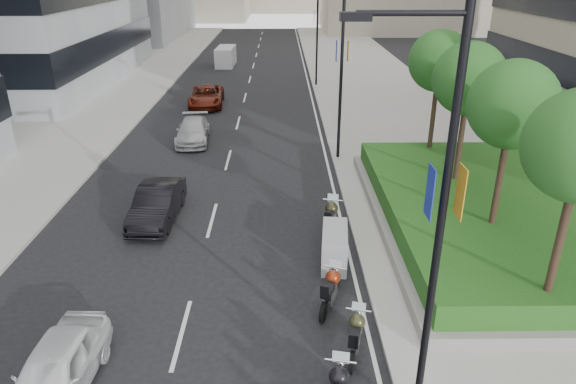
{
  "coord_description": "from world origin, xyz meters",
  "views": [
    {
      "loc": [
        1.31,
        -7.51,
        9.38
      ],
      "look_at": [
        1.54,
        9.2,
        2.0
      ],
      "focal_mm": 32.0,
      "sensor_mm": 36.0,
      "label": 1
    }
  ],
  "objects_px": {
    "motorcycle_5": "(334,247)",
    "car_d": "(206,96)",
    "motorcycle_4": "(331,289)",
    "delivery_van": "(226,57)",
    "car_c": "(193,131)",
    "lamp_post_0": "(433,218)",
    "car_a": "(56,370)",
    "lamp_post_1": "(339,62)",
    "motorcycle_6": "(331,218)",
    "motorcycle_3": "(356,335)",
    "car_b": "(157,204)",
    "lamp_post_2": "(315,24)"
  },
  "relations": [
    {
      "from": "car_d",
      "to": "motorcycle_5",
      "type": "bearing_deg",
      "value": -74.53
    },
    {
      "from": "lamp_post_1",
      "to": "lamp_post_2",
      "type": "xyz_separation_m",
      "value": [
        0.0,
        18.0,
        0.0
      ]
    },
    {
      "from": "lamp_post_1",
      "to": "delivery_van",
      "type": "xyz_separation_m",
      "value": [
        -8.45,
        27.79,
        -4.2
      ]
    },
    {
      "from": "lamp_post_0",
      "to": "car_a",
      "type": "bearing_deg",
      "value": 173.72
    },
    {
      "from": "lamp_post_1",
      "to": "car_d",
      "type": "distance_m",
      "value": 14.84
    },
    {
      "from": "car_a",
      "to": "car_c",
      "type": "bearing_deg",
      "value": 91.97
    },
    {
      "from": "motorcycle_3",
      "to": "car_b",
      "type": "height_order",
      "value": "car_b"
    },
    {
      "from": "lamp_post_2",
      "to": "car_c",
      "type": "distance_m",
      "value": 17.42
    },
    {
      "from": "delivery_van",
      "to": "car_c",
      "type": "bearing_deg",
      "value": -86.96
    },
    {
      "from": "car_c",
      "to": "motorcycle_6",
      "type": "bearing_deg",
      "value": -62.22
    },
    {
      "from": "motorcycle_5",
      "to": "motorcycle_4",
      "type": "bearing_deg",
      "value": 177.79
    },
    {
      "from": "car_b",
      "to": "car_d",
      "type": "relative_size",
      "value": 0.84
    },
    {
      "from": "lamp_post_0",
      "to": "lamp_post_1",
      "type": "distance_m",
      "value": 17.0
    },
    {
      "from": "car_a",
      "to": "car_d",
      "type": "bearing_deg",
      "value": 92.81
    },
    {
      "from": "motorcycle_3",
      "to": "car_c",
      "type": "relative_size",
      "value": 0.46
    },
    {
      "from": "motorcycle_5",
      "to": "car_a",
      "type": "distance_m",
      "value": 9.16
    },
    {
      "from": "lamp_post_2",
      "to": "motorcycle_6",
      "type": "height_order",
      "value": "lamp_post_2"
    },
    {
      "from": "lamp_post_1",
      "to": "delivery_van",
      "type": "distance_m",
      "value": 29.35
    },
    {
      "from": "car_c",
      "to": "lamp_post_0",
      "type": "bearing_deg",
      "value": -72.44
    },
    {
      "from": "motorcycle_4",
      "to": "car_d",
      "type": "bearing_deg",
      "value": 35.58
    },
    {
      "from": "motorcycle_3",
      "to": "car_c",
      "type": "distance_m",
      "value": 19.25
    },
    {
      "from": "motorcycle_3",
      "to": "motorcycle_6",
      "type": "height_order",
      "value": "motorcycle_6"
    },
    {
      "from": "delivery_van",
      "to": "motorcycle_6",
      "type": "bearing_deg",
      "value": -76.36
    },
    {
      "from": "motorcycle_4",
      "to": "delivery_van",
      "type": "height_order",
      "value": "delivery_van"
    },
    {
      "from": "motorcycle_5",
      "to": "motorcycle_6",
      "type": "bearing_deg",
      "value": 4.29
    },
    {
      "from": "car_b",
      "to": "lamp_post_2",
      "type": "bearing_deg",
      "value": 74.47
    },
    {
      "from": "motorcycle_5",
      "to": "car_d",
      "type": "distance_m",
      "value": 23.04
    },
    {
      "from": "motorcycle_5",
      "to": "car_a",
      "type": "bearing_deg",
      "value": 134.87
    },
    {
      "from": "lamp_post_2",
      "to": "car_a",
      "type": "bearing_deg",
      "value": -103.47
    },
    {
      "from": "lamp_post_0",
      "to": "motorcycle_5",
      "type": "distance_m",
      "value": 8.07
    },
    {
      "from": "motorcycle_4",
      "to": "car_c",
      "type": "distance_m",
      "value": 17.18
    },
    {
      "from": "lamp_post_1",
      "to": "car_c",
      "type": "xyz_separation_m",
      "value": [
        -7.95,
        3.15,
        -4.43
      ]
    },
    {
      "from": "motorcycle_4",
      "to": "motorcycle_5",
      "type": "relative_size",
      "value": 0.94
    },
    {
      "from": "motorcycle_3",
      "to": "car_a",
      "type": "height_order",
      "value": "car_a"
    },
    {
      "from": "delivery_van",
      "to": "motorcycle_5",
      "type": "bearing_deg",
      "value": -77.11
    },
    {
      "from": "lamp_post_0",
      "to": "motorcycle_5",
      "type": "bearing_deg",
      "value": 98.87
    },
    {
      "from": "lamp_post_2",
      "to": "motorcycle_4",
      "type": "relative_size",
      "value": 4.4
    },
    {
      "from": "car_a",
      "to": "delivery_van",
      "type": "relative_size",
      "value": 0.87
    },
    {
      "from": "motorcycle_6",
      "to": "car_c",
      "type": "relative_size",
      "value": 0.52
    },
    {
      "from": "lamp_post_0",
      "to": "motorcycle_4",
      "type": "xyz_separation_m",
      "value": [
        -1.38,
        4.27,
        -4.5
      ]
    },
    {
      "from": "car_b",
      "to": "car_d",
      "type": "distance_m",
      "value": 18.47
    },
    {
      "from": "lamp_post_1",
      "to": "motorcycle_4",
      "type": "distance_m",
      "value": 13.57
    },
    {
      "from": "lamp_post_1",
      "to": "car_c",
      "type": "relative_size",
      "value": 2.05
    },
    {
      "from": "motorcycle_6",
      "to": "car_a",
      "type": "height_order",
      "value": "car_a"
    },
    {
      "from": "lamp_post_1",
      "to": "car_a",
      "type": "height_order",
      "value": "lamp_post_1"
    },
    {
      "from": "lamp_post_0",
      "to": "motorcycle_6",
      "type": "height_order",
      "value": "lamp_post_0"
    },
    {
      "from": "motorcycle_3",
      "to": "motorcycle_5",
      "type": "relative_size",
      "value": 0.91
    },
    {
      "from": "lamp_post_0",
      "to": "car_a",
      "type": "xyz_separation_m",
      "value": [
        -8.17,
        0.9,
        -4.4
      ]
    },
    {
      "from": "car_c",
      "to": "car_d",
      "type": "bearing_deg",
      "value": 88.15
    },
    {
      "from": "lamp_post_0",
      "to": "motorcycle_3",
      "type": "xyz_separation_m",
      "value": [
        -0.91,
        2.23,
        -4.53
      ]
    }
  ]
}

